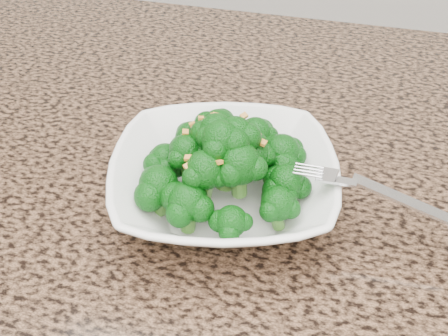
% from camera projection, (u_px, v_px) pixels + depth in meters
% --- Properties ---
extents(granite_counter, '(1.64, 1.04, 0.03)m').
position_uv_depth(granite_counter, '(155.00, 189.00, 0.67)').
color(granite_counter, brown).
rests_on(granite_counter, cabinet).
extents(bowl, '(0.30, 0.30, 0.06)m').
position_uv_depth(bowl, '(224.00, 182.00, 0.61)').
color(bowl, white).
rests_on(bowl, granite_counter).
extents(broccoli_pile, '(0.22, 0.22, 0.08)m').
position_uv_depth(broccoli_pile, '(224.00, 131.00, 0.57)').
color(broccoli_pile, '#094E0B').
rests_on(broccoli_pile, bowl).
extents(garlic_topping, '(0.13, 0.13, 0.01)m').
position_uv_depth(garlic_topping, '(224.00, 97.00, 0.55)').
color(garlic_topping, gold).
rests_on(garlic_topping, broccoli_pile).
extents(fork, '(0.19, 0.06, 0.01)m').
position_uv_depth(fork, '(350.00, 183.00, 0.56)').
color(fork, silver).
rests_on(fork, bowl).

